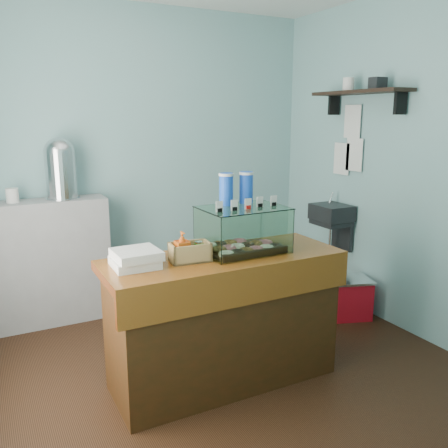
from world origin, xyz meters
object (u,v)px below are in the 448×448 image
counter (224,318)px  coffee_urn (60,167)px  display_case (241,227)px  red_cooler (346,297)px

counter → coffee_urn: size_ratio=3.04×
display_case → red_cooler: (1.32, 0.37, -0.88)m
counter → display_case: display_case is taller
counter → coffee_urn: coffee_urn is taller
display_case → red_cooler: bearing=14.6°
counter → display_case: bearing=21.6°
counter → red_cooler: (1.49, 0.43, -0.27)m
counter → coffee_urn: (-0.75, 1.58, 0.92)m
display_case → coffee_urn: size_ratio=1.07×
display_case → red_cooler: size_ratio=1.14×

